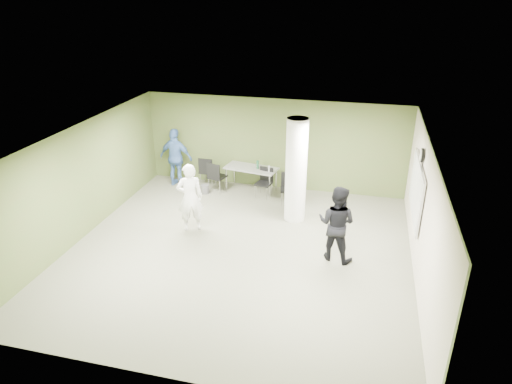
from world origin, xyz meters
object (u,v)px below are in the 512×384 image
(folding_table, at_px, (252,169))
(man_black, at_px, (337,224))
(chair_back_left, at_px, (207,169))
(woman_white, at_px, (190,198))
(man_blue, at_px, (176,158))

(folding_table, bearing_deg, man_black, -39.84)
(folding_table, xyz_separation_m, man_black, (2.82, -3.28, 0.20))
(chair_back_left, relative_size, woman_white, 0.52)
(folding_table, relative_size, chair_back_left, 1.78)
(woman_white, distance_m, man_black, 3.75)
(folding_table, height_order, man_blue, man_blue)
(folding_table, height_order, chair_back_left, folding_table)
(folding_table, relative_size, woman_white, 0.93)
(woman_white, distance_m, man_blue, 3.03)
(chair_back_left, bearing_deg, man_black, 143.64)
(woman_white, height_order, man_black, woman_white)
(folding_table, bearing_deg, chair_back_left, -171.50)
(chair_back_left, xyz_separation_m, man_black, (4.26, -3.31, 0.35))
(man_black, bearing_deg, folding_table, -33.95)
(chair_back_left, distance_m, woman_white, 2.87)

